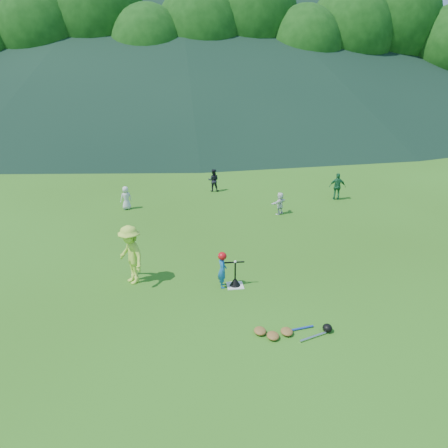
# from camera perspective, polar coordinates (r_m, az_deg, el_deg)

# --- Properties ---
(ground) EXTENTS (120.00, 120.00, 0.00)m
(ground) POSITION_cam_1_polar(r_m,az_deg,el_deg) (12.20, 1.45, -8.08)
(ground) COLOR #2D5A14
(ground) RESTS_ON ground
(home_plate) EXTENTS (0.45, 0.45, 0.02)m
(home_plate) POSITION_cam_1_polar(r_m,az_deg,el_deg) (12.20, 1.45, -8.04)
(home_plate) COLOR silver
(home_plate) RESTS_ON ground
(baseball) EXTENTS (0.08, 0.08, 0.08)m
(baseball) POSITION_cam_1_polar(r_m,az_deg,el_deg) (11.87, 1.49, -4.95)
(baseball) COLOR white
(baseball) RESTS_ON batting_tee
(batter_child) EXTENTS (0.25, 0.37, 1.00)m
(batter_child) POSITION_cam_1_polar(r_m,az_deg,el_deg) (11.94, -0.23, -6.04)
(batter_child) COLOR #1758A0
(batter_child) RESTS_ON ground
(adult_coach) EXTENTS (1.11, 1.26, 1.69)m
(adult_coach) POSITION_cam_1_polar(r_m,az_deg,el_deg) (12.29, -12.10, -3.96)
(adult_coach) COLOR #B2D73F
(adult_coach) RESTS_ON ground
(fielder_a) EXTENTS (0.56, 0.48, 0.98)m
(fielder_a) POSITION_cam_1_polar(r_m,az_deg,el_deg) (18.63, -12.68, 3.34)
(fielder_a) COLOR silver
(fielder_a) RESTS_ON ground
(fielder_b) EXTENTS (0.57, 0.48, 1.07)m
(fielder_b) POSITION_cam_1_polar(r_m,az_deg,el_deg) (20.75, -1.39, 5.73)
(fielder_b) COLOR black
(fielder_b) RESTS_ON ground
(fielder_c) EXTENTS (0.76, 0.45, 1.21)m
(fielder_c) POSITION_cam_1_polar(r_m,az_deg,el_deg) (20.08, 14.60, 4.76)
(fielder_c) COLOR #1C5E37
(fielder_c) RESTS_ON ground
(fielder_d) EXTENTS (0.82, 0.73, 0.90)m
(fielder_d) POSITION_cam_1_polar(r_m,az_deg,el_deg) (17.75, 7.32, 2.70)
(fielder_d) COLOR white
(fielder_d) RESTS_ON ground
(batting_tee) EXTENTS (0.30, 0.30, 0.68)m
(batting_tee) POSITION_cam_1_polar(r_m,az_deg,el_deg) (12.14, 1.46, -7.54)
(batting_tee) COLOR black
(batting_tee) RESTS_ON home_plate
(batter_gear) EXTENTS (0.73, 0.26, 0.36)m
(batter_gear) POSITION_cam_1_polar(r_m,az_deg,el_deg) (11.77, -0.12, -4.27)
(batter_gear) COLOR #B60C12
(batter_gear) RESTS_ON ground
(equipment_pile) EXTENTS (1.80, 0.64, 0.19)m
(equipment_pile) POSITION_cam_1_polar(r_m,az_deg,el_deg) (10.32, 8.23, -13.76)
(equipment_pile) COLOR olive
(equipment_pile) RESTS_ON ground
(outfield_fence) EXTENTS (70.07, 0.08, 1.33)m
(outfield_fence) POSITION_cam_1_polar(r_m,az_deg,el_deg) (38.96, -4.72, 12.92)
(outfield_fence) COLOR gray
(outfield_fence) RESTS_ON ground
(tree_line) EXTENTS (70.04, 11.40, 14.82)m
(tree_line) POSITION_cam_1_polar(r_m,az_deg,el_deg) (44.51, -5.11, 23.54)
(tree_line) COLOR #382314
(tree_line) RESTS_ON ground
(distant_hills) EXTENTS (155.00, 140.00, 32.00)m
(distant_hills) POSITION_cam_1_polar(r_m,az_deg,el_deg) (93.04, -11.92, 25.83)
(distant_hills) COLOR black
(distant_hills) RESTS_ON ground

